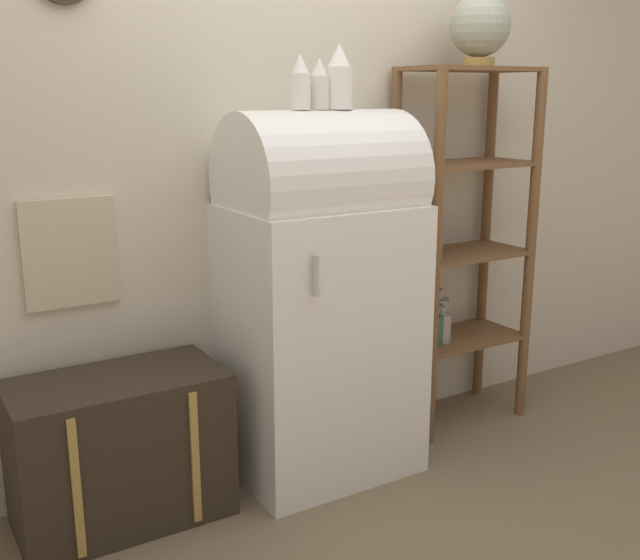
# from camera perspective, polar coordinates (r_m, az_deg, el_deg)

# --- Properties ---
(ground_plane) EXTENTS (12.00, 12.00, 0.00)m
(ground_plane) POSITION_cam_1_polar(r_m,az_deg,el_deg) (3.21, 2.60, -15.76)
(ground_plane) COLOR #7A664C
(wall_back) EXTENTS (7.00, 0.09, 2.70)m
(wall_back) POSITION_cam_1_polar(r_m,az_deg,el_deg) (3.28, -2.91, 9.75)
(wall_back) COLOR beige
(wall_back) RESTS_ON ground_plane
(refrigerator) EXTENTS (0.75, 0.60, 1.53)m
(refrigerator) POSITION_cam_1_polar(r_m,az_deg,el_deg) (3.12, 0.04, -1.01)
(refrigerator) COLOR white
(refrigerator) RESTS_ON ground_plane
(suitcase_trunk) EXTENTS (0.78, 0.43, 0.58)m
(suitcase_trunk) POSITION_cam_1_polar(r_m,az_deg,el_deg) (3.00, -14.98, -12.35)
(suitcase_trunk) COLOR #33281E
(suitcase_trunk) RESTS_ON ground_plane
(shelf_unit) EXTENTS (0.65, 0.36, 1.71)m
(shelf_unit) POSITION_cam_1_polar(r_m,az_deg,el_deg) (3.64, 10.53, 2.71)
(shelf_unit) COLOR brown
(shelf_unit) RESTS_ON ground_plane
(globe) EXTENTS (0.27, 0.27, 0.31)m
(globe) POSITION_cam_1_polar(r_m,az_deg,el_deg) (3.58, 12.10, 18.32)
(globe) COLOR #AD8942
(globe) RESTS_ON shelf_unit
(vase_left) EXTENTS (0.08, 0.08, 0.21)m
(vase_left) POSITION_cam_1_polar(r_m,az_deg,el_deg) (2.96, -1.52, 14.72)
(vase_left) COLOR white
(vase_left) RESTS_ON refrigerator
(vase_center) EXTENTS (0.08, 0.08, 0.20)m
(vase_center) POSITION_cam_1_polar(r_m,az_deg,el_deg) (3.01, -0.13, 14.60)
(vase_center) COLOR silver
(vase_center) RESTS_ON refrigerator
(vase_right) EXTENTS (0.11, 0.11, 0.25)m
(vase_right) POSITION_cam_1_polar(r_m,az_deg,el_deg) (3.05, 1.46, 15.06)
(vase_right) COLOR white
(vase_right) RESTS_ON refrigerator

